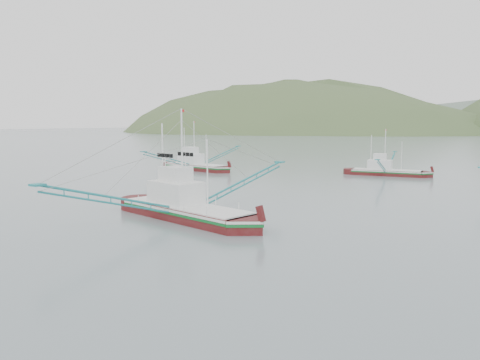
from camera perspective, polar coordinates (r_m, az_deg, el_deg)
The scene contains 5 objects.
ground at distance 43.71m, azimuth -4.36°, elevation -4.97°, with size 1200.00×1200.00×0.00m, color slate.
main_boat at distance 44.54m, azimuth -6.74°, elevation -2.22°, with size 15.73×27.33×11.17m.
bg_boat_far at distance 84.12m, azimuth 17.35°, elevation 1.46°, with size 12.01×21.02×8.56m.
bg_boat_left at distance 89.85m, azimuth -5.47°, elevation 2.18°, with size 14.05×24.74×10.05m.
headland_left at distance 444.58m, azimuth 5.86°, elevation 5.85°, with size 448.00×308.00×210.00m, color #41572C.
Camera 1 is at (26.28, -33.73, 9.09)m, focal length 35.00 mm.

